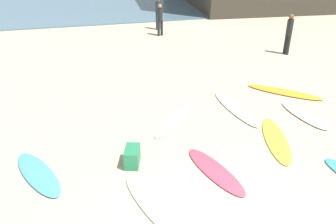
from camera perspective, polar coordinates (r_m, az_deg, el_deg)
The scene contains 12 objects.
surfboard_0 at distance 8.16m, azimuth -21.27°, elevation -9.74°, with size 0.57×2.05×0.09m, color #4E9FDB.
surfboard_1 at distance 6.89m, azimuth -2.65°, elevation -15.42°, with size 0.49×2.18×0.07m, color silver.
surfboard_2 at distance 9.28m, azimuth 17.92°, elevation -4.49°, with size 0.56×2.32×0.06m, color yellow.
surfboard_3 at distance 12.23m, azimuth 19.17°, elevation 3.24°, with size 0.54×2.54×0.08m, color orange.
surfboard_4 at distance 7.80m, azimuth 8.02°, elevation -9.86°, with size 0.53×2.01×0.07m, color #DD445B.
surfboard_5 at distance 10.65m, azimuth 11.38°, elevation 0.68°, with size 0.52×2.60×0.08m, color white.
surfboard_6 at distance 10.82m, azimuth 22.10°, elevation -0.44°, with size 0.53×1.94×0.08m, color white.
surfboard_7 at distance 9.71m, azimuth 0.86°, elevation -1.52°, with size 0.52×2.15×0.06m, color #EDEACB.
beachgoer_near at distance 18.82m, azimuth -1.35°, elevation 15.67°, with size 0.35×0.35×1.69m.
beachgoer_mid at distance 20.23m, azimuth -1.73°, elevation 16.68°, with size 0.39×0.39×1.80m.
beachgoer_far at distance 16.43m, azimuth 19.92°, elevation 12.69°, with size 0.30×0.34×1.82m.
beach_cooler at distance 7.90m, azimuth -6.11°, elevation -7.54°, with size 0.56×0.33×0.44m, color #287F51.
Camera 1 is at (-2.15, -3.88, 4.70)m, focal length 35.77 mm.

